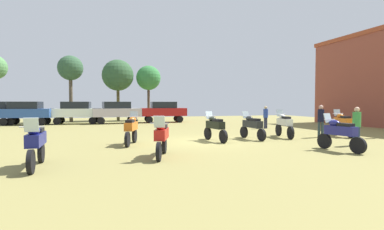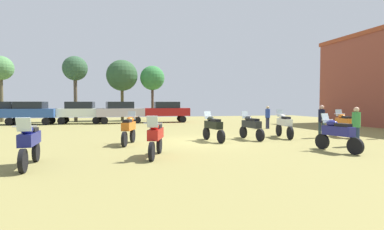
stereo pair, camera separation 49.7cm
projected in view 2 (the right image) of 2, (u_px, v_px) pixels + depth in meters
The scene contains 20 objects.
ground_plane at pixel (203, 141), 14.38m from camera, with size 44.00×52.00×0.02m.
motorcycle_1 at pixel (129, 128), 13.23m from camera, with size 0.81×2.06×1.49m.
motorcycle_2 at pixel (344, 124), 16.19m from camera, with size 0.76×2.20×1.51m.
motorcycle_3 at pixel (284, 124), 15.85m from camera, with size 0.72×2.28×1.51m.
motorcycle_5 at pixel (251, 126), 15.07m from camera, with size 0.63×2.17×1.45m.
motorcycle_6 at pixel (156, 136), 10.14m from camera, with size 0.84×2.07×1.46m.
motorcycle_7 at pixel (30, 142), 8.55m from camera, with size 0.62×2.23×1.49m.
motorcycle_8 at pixel (337, 133), 11.27m from camera, with size 0.69×2.07×1.46m.
motorcycle_9 at pixel (213, 127), 14.39m from camera, with size 0.67×2.17×1.46m.
car_1 at pixel (120, 111), 27.11m from camera, with size 4.50×2.37×2.00m.
car_3 at pixel (31, 111), 25.48m from camera, with size 4.49×2.31×2.00m.
car_4 at pixel (167, 110), 28.55m from camera, with size 4.34×1.89×2.00m.
car_5 at pixel (80, 111), 26.58m from camera, with size 4.43×2.14×2.00m.
person_1 at pixel (322, 119), 15.81m from camera, with size 0.48×0.48×1.77m.
person_2 at pixel (356, 123), 12.69m from camera, with size 0.40×0.40×1.71m.
person_3 at pixel (268, 116), 21.38m from camera, with size 0.42×0.42×1.65m.
tree_1 at pixel (122, 76), 31.40m from camera, with size 3.31×3.31×6.50m.
tree_2 at pixel (1, 69), 28.91m from camera, with size 2.38×2.38×6.54m.
tree_3 at pixel (75, 69), 29.15m from camera, with size 2.43×2.43×6.55m.
tree_5 at pixel (152, 78), 31.99m from camera, with size 2.65×2.65×5.94m.
Camera 2 is at (-4.11, -13.72, 1.90)m, focal length 27.41 mm.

